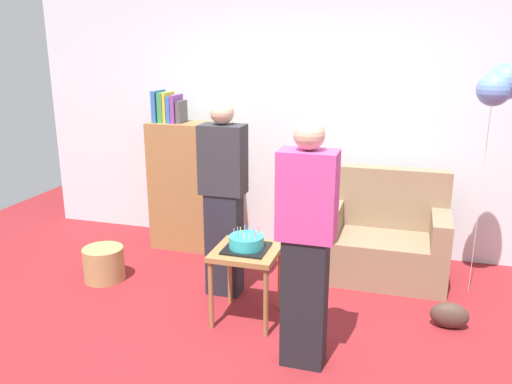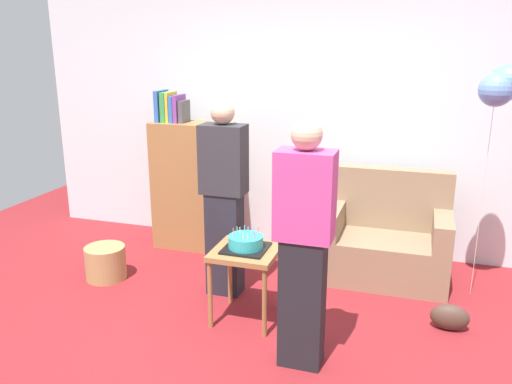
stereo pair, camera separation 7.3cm
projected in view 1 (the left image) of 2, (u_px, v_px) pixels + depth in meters
The scene contains 11 objects.
ground_plane at pixel (253, 345), 3.68m from camera, with size 8.00×8.00×0.00m, color maroon.
wall_back at pixel (313, 116), 5.19m from camera, with size 6.00×0.10×2.70m, color silver.
couch at pixel (384, 239), 4.72m from camera, with size 1.10×0.70×0.96m.
bookshelf at pixel (190, 183), 5.29m from camera, with size 0.80×0.36×1.61m.
side_table at pixel (247, 260), 3.91m from camera, with size 0.48×0.48×0.57m.
birthday_cake at pixel (246, 243), 3.87m from camera, with size 0.32×0.32×0.17m.
person_blowing_candles at pixel (224, 199), 4.25m from camera, with size 0.36×0.22×1.63m.
person_holding_cake at pixel (306, 245), 3.27m from camera, with size 0.36×0.22×1.63m.
wicker_basket at pixel (104, 264), 4.67m from camera, with size 0.36×0.36×0.30m, color #A88451.
handbag at pixel (449, 315), 3.88m from camera, with size 0.28×0.14×0.20m, color #473328.
balloon_bunch at pixel (500, 85), 3.92m from camera, with size 0.35×0.32×1.92m.
Camera 1 is at (0.94, -3.10, 2.06)m, focal length 36.55 mm.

